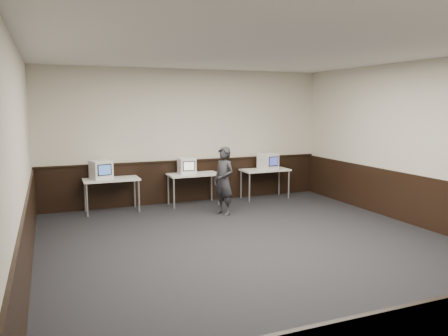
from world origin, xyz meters
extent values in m
plane|color=black|center=(0.00, 0.00, 0.00)|extent=(8.00, 8.00, 0.00)
plane|color=white|center=(0.00, 0.00, 3.20)|extent=(8.00, 8.00, 0.00)
plane|color=beige|center=(0.00, 4.00, 1.60)|extent=(7.00, 0.00, 7.00)
plane|color=beige|center=(-3.50, 0.00, 1.60)|extent=(0.00, 8.00, 8.00)
plane|color=beige|center=(3.50, 0.00, 1.60)|extent=(0.00, 8.00, 8.00)
cube|color=black|center=(0.00, 3.98, 0.50)|extent=(6.98, 0.04, 1.00)
cube|color=black|center=(-3.48, 0.00, 0.50)|extent=(0.04, 7.98, 1.00)
cube|color=black|center=(3.48, 0.00, 0.50)|extent=(0.04, 7.98, 1.00)
cube|color=black|center=(0.00, 3.96, 1.02)|extent=(6.98, 0.06, 0.04)
cube|color=silver|center=(-1.90, 3.60, 0.73)|extent=(1.20, 0.60, 0.04)
cylinder|color=#999999|center=(-2.45, 3.35, 0.35)|extent=(0.04, 0.04, 0.71)
cylinder|color=#999999|center=(-1.35, 3.35, 0.35)|extent=(0.04, 0.04, 0.71)
cylinder|color=#999999|center=(-2.45, 3.85, 0.35)|extent=(0.04, 0.04, 0.71)
cylinder|color=#999999|center=(-1.35, 3.85, 0.35)|extent=(0.04, 0.04, 0.71)
cube|color=silver|center=(0.00, 3.60, 0.73)|extent=(1.20, 0.60, 0.04)
cylinder|color=#999999|center=(-0.55, 3.35, 0.35)|extent=(0.04, 0.04, 0.71)
cylinder|color=#999999|center=(0.55, 3.35, 0.35)|extent=(0.04, 0.04, 0.71)
cylinder|color=#999999|center=(-0.55, 3.85, 0.35)|extent=(0.04, 0.04, 0.71)
cylinder|color=#999999|center=(0.55, 3.85, 0.35)|extent=(0.04, 0.04, 0.71)
cube|color=silver|center=(1.90, 3.60, 0.73)|extent=(1.20, 0.60, 0.04)
cylinder|color=#999999|center=(1.35, 3.35, 0.35)|extent=(0.04, 0.04, 0.71)
cylinder|color=#999999|center=(2.45, 3.35, 0.35)|extent=(0.04, 0.04, 0.71)
cylinder|color=#999999|center=(1.35, 3.85, 0.35)|extent=(0.04, 0.04, 0.71)
cylinder|color=#999999|center=(2.45, 3.85, 0.35)|extent=(0.04, 0.04, 0.71)
cube|color=white|center=(-2.11, 3.64, 0.95)|extent=(0.50, 0.52, 0.41)
cube|color=black|center=(-2.05, 3.43, 0.98)|extent=(0.30, 0.09, 0.25)
cube|color=#385FA5|center=(-2.05, 3.42, 0.98)|extent=(0.26, 0.07, 0.20)
cube|color=white|center=(-0.15, 3.64, 0.94)|extent=(0.39, 0.41, 0.38)
cube|color=black|center=(-0.16, 3.45, 0.96)|extent=(0.28, 0.03, 0.23)
cube|color=silver|center=(-0.16, 3.44, 0.96)|extent=(0.24, 0.01, 0.19)
cube|color=white|center=(1.97, 3.58, 0.95)|extent=(0.48, 0.50, 0.40)
cube|color=black|center=(2.02, 3.37, 0.97)|extent=(0.30, 0.08, 0.24)
cube|color=#373EA3|center=(2.02, 3.37, 0.97)|extent=(0.25, 0.06, 0.20)
imported|color=#25252A|center=(0.31, 2.46, 0.74)|extent=(0.52, 0.63, 1.47)
camera|label=1|loc=(-3.15, -6.11, 2.35)|focal=35.00mm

